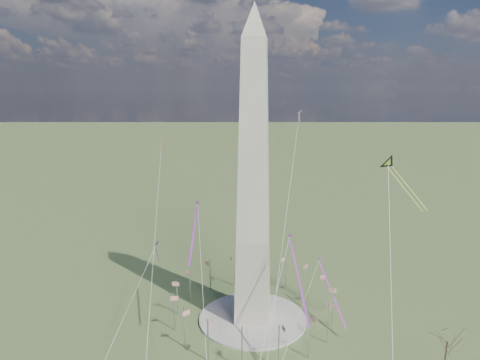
# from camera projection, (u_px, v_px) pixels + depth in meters

# --- Properties ---
(ground) EXTENTS (2000.00, 2000.00, 0.00)m
(ground) POSITION_uv_depth(u_px,v_px,m) (253.00, 320.00, 143.71)
(ground) COLOR #4E6331
(ground) RESTS_ON ground
(plaza) EXTENTS (36.00, 36.00, 0.80)m
(plaza) POSITION_uv_depth(u_px,v_px,m) (253.00, 319.00, 143.63)
(plaza) COLOR beige
(plaza) RESTS_ON ground
(washington_monument) EXTENTS (15.56, 15.56, 100.00)m
(washington_monument) POSITION_uv_depth(u_px,v_px,m) (254.00, 180.00, 133.71)
(washington_monument) COLOR #B5A597
(washington_monument) RESTS_ON plaza
(flagpole_ring) EXTENTS (54.40, 54.40, 13.00)m
(flagpole_ring) POSITION_uv_depth(u_px,v_px,m) (253.00, 300.00, 142.20)
(flagpole_ring) COLOR silver
(flagpole_ring) RESTS_ON ground
(tree_near) EXTENTS (8.51, 8.51, 14.89)m
(tree_near) POSITION_uv_depth(u_px,v_px,m) (447.00, 339.00, 114.03)
(tree_near) COLOR brown
(tree_near) RESTS_ON ground
(kite_delta_black) EXTENTS (13.05, 16.79, 14.45)m
(kite_delta_black) POSITION_uv_depth(u_px,v_px,m) (391.00, 166.00, 132.90)
(kite_delta_black) COLOR black
(kite_delta_black) RESTS_ON ground
(kite_diamond_purple) EXTENTS (1.65, 2.70, 8.23)m
(kite_diamond_purple) POSITION_uv_depth(u_px,v_px,m) (157.00, 246.00, 149.30)
(kite_diamond_purple) COLOR #311663
(kite_diamond_purple) RESTS_ON ground
(kite_streamer_left) EXTENTS (7.38, 23.99, 16.76)m
(kite_streamer_left) POSITION_uv_depth(u_px,v_px,m) (296.00, 264.00, 119.41)
(kite_streamer_left) COLOR #FF282B
(kite_streamer_left) RESTS_ON ground
(kite_streamer_mid) EXTENTS (3.30, 20.04, 13.76)m
(kite_streamer_mid) POSITION_uv_depth(u_px,v_px,m) (195.00, 224.00, 128.40)
(kite_streamer_mid) COLOR #FF282B
(kite_streamer_mid) RESTS_ON ground
(kite_streamer_right) EXTENTS (9.43, 20.95, 15.15)m
(kite_streamer_right) POSITION_uv_depth(u_px,v_px,m) (328.00, 282.00, 143.26)
(kite_streamer_right) COLOR #FF282B
(kite_streamer_right) RESTS_ON ground
(kite_small_red) EXTENTS (1.28, 2.12, 5.08)m
(kite_small_red) POSITION_uv_depth(u_px,v_px,m) (162.00, 141.00, 168.33)
(kite_small_red) COLOR red
(kite_small_red) RESTS_ON ground
(kite_small_white) EXTENTS (1.32, 1.87, 4.70)m
(kite_small_white) POSITION_uv_depth(u_px,v_px,m) (300.00, 113.00, 166.64)
(kite_small_white) COLOR silver
(kite_small_white) RESTS_ON ground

